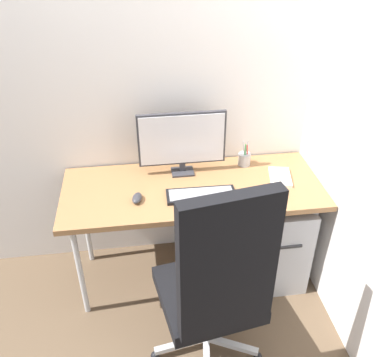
{
  "coord_description": "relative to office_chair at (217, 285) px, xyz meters",
  "views": [
    {
      "loc": [
        -0.3,
        -2.12,
        2.19
      ],
      "look_at": [
        -0.01,
        -0.06,
        0.83
      ],
      "focal_mm": 39.87,
      "sensor_mm": 36.0,
      "label": 1
    }
  ],
  "objects": [
    {
      "name": "filing_cabinet",
      "position": [
        0.52,
        0.66,
        -0.31
      ],
      "size": [
        0.37,
        0.51,
        0.63
      ],
      "color": "#B2B5BA",
      "rests_on": "ground_plane"
    },
    {
      "name": "keyboard",
      "position": [
        0.02,
        0.6,
        0.11
      ],
      "size": [
        0.41,
        0.15,
        0.02
      ],
      "color": "black",
      "rests_on": "desk"
    },
    {
      "name": "pen_holder",
      "position": [
        0.35,
        0.92,
        0.14
      ],
      "size": [
        0.08,
        0.08,
        0.18
      ],
      "color": "#B2B5BA",
      "rests_on": "desk"
    },
    {
      "name": "ground_plane",
      "position": [
        -0.02,
        0.71,
        -0.63
      ],
      "size": [
        8.0,
        8.0,
        0.0
      ],
      "primitive_type": "plane",
      "color": "brown"
    },
    {
      "name": "monitor",
      "position": [
        -0.06,
        0.89,
        0.33
      ],
      "size": [
        0.54,
        0.11,
        0.41
      ],
      "color": "#333338",
      "rests_on": "desk"
    },
    {
      "name": "office_chair",
      "position": [
        0.0,
        0.0,
        0.0
      ],
      "size": [
        0.63,
        0.62,
        1.24
      ],
      "color": "black",
      "rests_on": "ground_plane"
    },
    {
      "name": "wall_back",
      "position": [
        -0.02,
        1.06,
        0.77
      ],
      "size": [
        2.98,
        0.04,
        2.8
      ],
      "primitive_type": "cube",
      "color": "white",
      "rests_on": "ground_plane"
    },
    {
      "name": "mouse",
      "position": [
        -0.36,
        0.61,
        0.12
      ],
      "size": [
        0.08,
        0.11,
        0.04
      ],
      "primitive_type": "ellipsoid",
      "rotation": [
        0.0,
        0.0,
        -0.23
      ],
      "color": "#333338",
      "rests_on": "desk"
    },
    {
      "name": "desk",
      "position": [
        -0.02,
        0.71,
        0.05
      ],
      "size": [
        1.58,
        0.63,
        0.73
      ],
      "color": "#996B42",
      "rests_on": "ground_plane"
    },
    {
      "name": "notebook",
      "position": [
        0.54,
        0.72,
        0.11
      ],
      "size": [
        0.17,
        0.23,
        0.02
      ],
      "primitive_type": "cube",
      "rotation": [
        0.0,
        0.0,
        -0.21
      ],
      "color": "silver",
      "rests_on": "desk"
    },
    {
      "name": "wall_side_right",
      "position": [
        0.8,
        0.51,
        0.77
      ],
      "size": [
        0.04,
        2.04,
        2.8
      ],
      "primitive_type": "cube",
      "color": "white",
      "rests_on": "ground_plane"
    }
  ]
}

